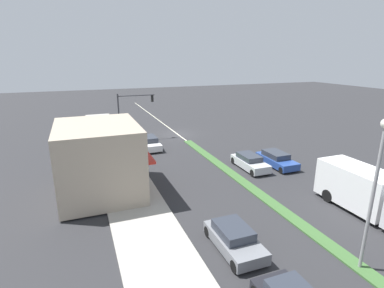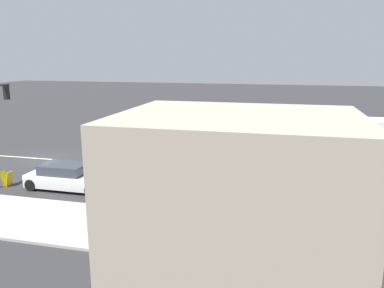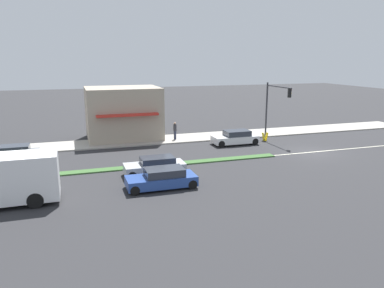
{
  "view_description": "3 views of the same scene",
  "coord_description": "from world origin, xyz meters",
  "views": [
    {
      "loc": [
        12.1,
        37.07,
        9.97
      ],
      "look_at": [
        1.8,
        10.28,
        1.57
      ],
      "focal_mm": 28.0,
      "sensor_mm": 36.0,
      "label": 1
    },
    {
      "loc": [
        22.22,
        16.37,
        6.97
      ],
      "look_at": [
        -0.63,
        10.78,
        1.52
      ],
      "focal_mm": 35.0,
      "sensor_mm": 36.0,
      "label": 2
    },
    {
      "loc": [
        -27.4,
        20.21,
        8.18
      ],
      "look_at": [
        0.69,
        11.03,
        1.38
      ],
      "focal_mm": 35.0,
      "sensor_mm": 36.0,
      "label": 3
    }
  ],
  "objects": [
    {
      "name": "suv_grey",
      "position": [
        5.0,
        24.88,
        0.62
      ],
      "size": [
        1.9,
        4.01,
        1.3
      ],
      "color": "slate",
      "rests_on": "ground"
    },
    {
      "name": "pedestrian",
      "position": [
        8.48,
        10.31,
        1.05
      ],
      "size": [
        0.34,
        0.34,
        1.77
      ],
      "color": "#282D42",
      "rests_on": "sidewalk_right"
    },
    {
      "name": "delivery_truck",
      "position": [
        -5.0,
        24.58,
        1.47
      ],
      "size": [
        2.44,
        7.5,
        2.87
      ],
      "color": "silver",
      "rests_on": "ground"
    },
    {
      "name": "ground_plane",
      "position": [
        0.0,
        18.0,
        0.0
      ],
      "size": [
        160.0,
        160.0,
        0.0
      ],
      "primitive_type": "plane",
      "color": "#2B2B2D"
    },
    {
      "name": "building_corner_store",
      "position": [
        11.0,
        15.1,
        2.71
      ],
      "size": [
        6.46,
        7.32,
        5.19
      ],
      "color": "tan",
      "rests_on": "sidewalk_right"
    },
    {
      "name": "street_lamp",
      "position": [
        0.0,
        28.48,
        4.78
      ],
      "size": [
        0.44,
        0.44,
        7.37
      ],
      "color": "gray",
      "rests_on": "median_strip"
    },
    {
      "name": "median_strip",
      "position": [
        0.0,
        27.0,
        0.05
      ],
      "size": [
        0.9,
        46.0,
        0.1
      ],
      "primitive_type": "cube",
      "color": "#3D6633",
      "rests_on": "ground"
    },
    {
      "name": "sidewalk_right",
      "position": [
        9.0,
        18.5,
        0.06
      ],
      "size": [
        4.0,
        73.0,
        0.12
      ],
      "primitive_type": "cube",
      "color": "#A8A399",
      "rests_on": "ground"
    },
    {
      "name": "sedan_silver",
      "position": [
        -2.2,
        14.74,
        0.64
      ],
      "size": [
        1.77,
        4.3,
        1.32
      ],
      "color": "#B7BABF",
      "rests_on": "ground"
    },
    {
      "name": "warning_aframe_sign",
      "position": [
        5.48,
        1.71,
        0.43
      ],
      "size": [
        0.45,
        0.53,
        0.84
      ],
      "color": "yellow",
      "rests_on": "ground"
    },
    {
      "name": "coupe_blue",
      "position": [
        -5.0,
        14.92,
        0.62
      ],
      "size": [
        1.87,
        4.48,
        1.29
      ],
      "color": "#284793",
      "rests_on": "ground"
    },
    {
      "name": "traffic_signal_main",
      "position": [
        6.12,
        0.49,
        3.9
      ],
      "size": [
        4.59,
        0.34,
        5.6
      ],
      "color": "#333338",
      "rests_on": "sidewalk_right"
    },
    {
      "name": "van_white",
      "position": [
        5.0,
        5.2,
        0.65
      ],
      "size": [
        1.9,
        4.35,
        1.36
      ],
      "color": "silver",
      "rests_on": "ground"
    },
    {
      "name": "lane_marking_center",
      "position": [
        0.0,
        0.0,
        0.0
      ],
      "size": [
        0.16,
        60.0,
        0.01
      ],
      "primitive_type": "cube",
      "color": "beige",
      "rests_on": "ground"
    }
  ]
}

